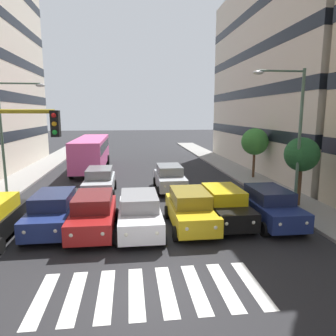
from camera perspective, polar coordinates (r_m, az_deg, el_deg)
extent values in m
plane|color=#262628|center=(10.05, -3.07, -21.51)|extent=(180.00, 180.00, 0.00)
cube|color=beige|center=(32.98, 22.39, 15.50)|extent=(9.54, 22.66, 17.67)
cube|color=black|center=(32.83, 21.77, 6.28)|extent=(9.58, 22.70, 0.90)
cube|color=black|center=(32.83, 22.18, 12.44)|extent=(9.58, 22.70, 0.90)
cube|color=black|center=(33.22, 22.60, 18.52)|extent=(9.58, 22.70, 0.90)
cube|color=black|center=(33.97, 23.04, 24.40)|extent=(9.58, 22.70, 0.90)
cube|color=silver|center=(10.70, 15.11, -19.74)|extent=(0.45, 2.80, 0.01)
cube|color=silver|center=(10.42, 10.21, -20.40)|extent=(0.45, 2.80, 0.01)
cube|color=silver|center=(10.22, 5.04, -20.95)|extent=(0.45, 2.80, 0.01)
cube|color=silver|center=(10.09, -0.33, -21.35)|extent=(0.45, 2.80, 0.01)
cube|color=silver|center=(10.04, -5.82, -21.59)|extent=(0.45, 2.80, 0.01)
cube|color=silver|center=(10.07, -11.34, -21.64)|extent=(0.45, 2.80, 0.01)
cube|color=silver|center=(10.17, -16.78, -21.51)|extent=(0.45, 2.80, 0.01)
cube|color=silver|center=(10.36, -22.05, -21.22)|extent=(0.45, 2.80, 0.01)
cube|color=navy|center=(15.78, 18.09, -7.20)|extent=(1.80, 4.40, 0.80)
cube|color=#1D2547|center=(15.77, 17.92, -4.56)|extent=(1.58, 2.46, 0.60)
cylinder|color=black|center=(15.11, 23.51, -9.92)|extent=(0.22, 0.64, 0.64)
cylinder|color=black|center=(14.30, 17.17, -10.65)|extent=(0.22, 0.64, 0.64)
cylinder|color=black|center=(17.53, 18.68, -6.89)|extent=(0.22, 0.64, 0.64)
cylinder|color=black|center=(16.83, 13.11, -7.31)|extent=(0.22, 0.64, 0.64)
sphere|color=white|center=(14.23, 23.94, -9.13)|extent=(0.18, 0.18, 0.18)
sphere|color=white|center=(13.68, 19.74, -9.60)|extent=(0.18, 0.18, 0.18)
cube|color=black|center=(15.32, 10.20, -7.38)|extent=(1.80, 4.40, 0.80)
cube|color=yellow|center=(15.31, 10.06, -4.66)|extent=(1.58, 2.46, 0.60)
cylinder|color=black|center=(14.45, 15.35, -10.33)|extent=(0.22, 0.64, 0.64)
cylinder|color=black|center=(13.89, 8.34, -10.92)|extent=(0.22, 0.64, 0.64)
cylinder|color=black|center=(17.03, 11.62, -7.06)|extent=(0.22, 0.64, 0.64)
cylinder|color=black|center=(16.55, 5.65, -7.40)|extent=(0.22, 0.64, 0.64)
sphere|color=white|center=(13.57, 15.29, -9.53)|extent=(0.18, 0.18, 0.18)
sphere|color=white|center=(13.18, 10.59, -9.92)|extent=(0.18, 0.18, 0.18)
cube|color=gold|center=(14.57, 4.12, -8.15)|extent=(1.80, 4.40, 0.80)
cube|color=olive|center=(14.56, 4.00, -5.29)|extent=(1.58, 2.46, 0.60)
cylinder|color=black|center=(13.58, 9.12, -11.42)|extent=(0.22, 0.64, 0.64)
cylinder|color=black|center=(13.22, 1.44, -11.92)|extent=(0.22, 0.64, 0.64)
cylinder|color=black|center=(16.23, 6.25, -7.76)|extent=(0.22, 0.64, 0.64)
cylinder|color=black|center=(15.92, -0.13, -8.05)|extent=(0.22, 0.64, 0.64)
sphere|color=white|center=(12.70, 8.64, -10.64)|extent=(0.18, 0.18, 0.18)
sphere|color=white|center=(12.45, 3.44, -10.97)|extent=(0.18, 0.18, 0.18)
cube|color=silver|center=(14.03, -5.20, -8.90)|extent=(1.80, 4.40, 0.80)
cube|color=gray|center=(14.01, -5.28, -5.92)|extent=(1.58, 2.46, 0.60)
cylinder|color=black|center=(12.87, -0.83, -12.54)|extent=(0.22, 0.64, 0.64)
cylinder|color=black|center=(12.82, -9.06, -12.77)|extent=(0.22, 0.64, 0.64)
cylinder|color=black|center=(15.58, -2.02, -8.47)|extent=(0.22, 0.64, 0.64)
cylinder|color=black|center=(15.53, -8.73, -8.64)|extent=(0.22, 0.64, 0.64)
sphere|color=white|center=(12.02, -2.03, -11.75)|extent=(0.18, 0.18, 0.18)
sphere|color=white|center=(11.98, -7.65, -11.91)|extent=(0.18, 0.18, 0.18)
cube|color=maroon|center=(14.30, -13.48, -8.77)|extent=(1.80, 4.40, 0.80)
cube|color=maroon|center=(14.29, -13.50, -5.85)|extent=(1.58, 2.46, 0.60)
cylinder|color=black|center=(13.01, -10.07, -12.45)|extent=(0.22, 0.64, 0.64)
cylinder|color=black|center=(13.23, -18.06, -12.41)|extent=(0.22, 0.64, 0.64)
cylinder|color=black|center=(15.73, -9.55, -8.42)|extent=(0.22, 0.64, 0.64)
cylinder|color=black|center=(15.91, -16.11, -8.47)|extent=(0.22, 0.64, 0.64)
sphere|color=white|center=(12.20, -11.85, -11.62)|extent=(0.18, 0.18, 0.18)
sphere|color=white|center=(12.36, -17.29, -11.59)|extent=(0.18, 0.18, 0.18)
cube|color=navy|center=(15.09, -20.22, -8.11)|extent=(1.80, 4.40, 0.80)
cube|color=#1D2547|center=(15.09, -20.21, -5.35)|extent=(1.58, 2.46, 0.60)
cylinder|color=black|center=(13.70, -17.75, -11.60)|extent=(0.22, 0.64, 0.64)
cylinder|color=black|center=(14.15, -25.07, -11.39)|extent=(0.22, 0.64, 0.64)
cylinder|color=black|center=(16.40, -15.91, -7.90)|extent=(0.22, 0.64, 0.64)
cylinder|color=black|center=(16.77, -22.05, -7.86)|extent=(0.22, 0.64, 0.64)
sphere|color=white|center=(12.96, -19.85, -10.71)|extent=(0.18, 0.18, 0.18)
sphere|color=white|center=(13.26, -24.80, -10.57)|extent=(0.18, 0.18, 0.18)
cylinder|color=black|center=(16.22, -24.72, -8.66)|extent=(0.22, 0.64, 0.64)
cube|color=#B2B7BC|center=(20.81, -12.37, -2.83)|extent=(1.80, 4.40, 0.80)
cube|color=slate|center=(20.86, -12.40, -0.83)|extent=(1.58, 2.46, 0.60)
cylinder|color=black|center=(19.43, -10.06, -4.87)|extent=(0.22, 0.64, 0.64)
cylinder|color=black|center=(19.61, -15.33, -4.94)|extent=(0.22, 0.64, 0.64)
cylinder|color=black|center=(22.24, -9.70, -2.96)|extent=(0.22, 0.64, 0.64)
cylinder|color=black|center=(22.40, -14.31, -3.04)|extent=(0.22, 0.64, 0.64)
sphere|color=white|center=(18.65, -11.20, -4.01)|extent=(0.18, 0.18, 0.18)
sphere|color=white|center=(18.77, -14.72, -4.06)|extent=(0.18, 0.18, 0.18)
cube|color=#B2B7BC|center=(21.42, 0.32, -2.23)|extent=(1.80, 4.40, 0.80)
cube|color=slate|center=(21.47, 0.25, -0.29)|extent=(1.58, 2.46, 0.60)
cylinder|color=black|center=(20.25, 3.39, -4.12)|extent=(0.22, 0.64, 0.64)
cylinder|color=black|center=(20.00, -1.70, -4.29)|extent=(0.22, 0.64, 0.64)
cylinder|color=black|center=(23.03, 2.07, -2.38)|extent=(0.22, 0.64, 0.64)
cylinder|color=black|center=(22.82, -2.40, -2.50)|extent=(0.22, 0.64, 0.64)
sphere|color=white|center=(19.41, 2.84, -3.28)|extent=(0.18, 0.18, 0.18)
sphere|color=white|center=(19.25, -0.55, -3.38)|extent=(0.18, 0.18, 0.18)
cube|color=#DB5193|center=(29.63, -13.81, 2.91)|extent=(2.50, 10.50, 2.50)
cube|color=black|center=(29.57, -13.85, 3.97)|extent=(2.52, 9.87, 0.80)
cylinder|color=black|center=(26.07, -11.87, -0.73)|extent=(0.28, 1.00, 1.00)
cylinder|color=black|center=(26.40, -17.29, -0.83)|extent=(0.28, 1.00, 1.00)
cylinder|color=black|center=(32.79, -10.93, 1.48)|extent=(0.28, 1.00, 1.00)
cylinder|color=black|center=(33.05, -15.26, 1.37)|extent=(0.28, 1.00, 1.00)
cube|color=black|center=(9.68, -19.87, 7.62)|extent=(0.24, 0.28, 0.76)
sphere|color=red|center=(9.53, -20.15, 9.02)|extent=(0.14, 0.14, 0.14)
sphere|color=orange|center=(9.53, -20.06, 7.58)|extent=(0.14, 0.14, 0.14)
sphere|color=green|center=(9.54, -19.98, 6.15)|extent=(0.14, 0.14, 0.14)
cylinder|color=#4C6B56|center=(17.78, 22.86, 4.57)|extent=(0.16, 0.16, 7.33)
cylinder|color=#4C6B56|center=(17.27, 20.02, 16.32)|extent=(2.44, 0.10, 0.10)
ellipsoid|color=#B7BCC1|center=(16.76, 16.14, 16.39)|extent=(0.56, 0.28, 0.20)
cylinder|color=#4C6B56|center=(21.73, -28.05, 4.61)|extent=(0.16, 0.16, 7.01)
cylinder|color=#4C6B56|center=(21.33, -25.61, 13.76)|extent=(2.47, 0.10, 0.10)
ellipsoid|color=#B7BCC1|center=(20.98, -22.29, 13.80)|extent=(0.56, 0.28, 0.20)
cylinder|color=#513823|center=(18.91, 22.88, -2.86)|extent=(0.20, 0.20, 2.31)
sphere|color=#235B2D|center=(18.62, 23.24, 2.31)|extent=(1.88, 1.88, 1.88)
cylinder|color=#513823|center=(26.01, 15.38, 0.82)|extent=(0.20, 0.20, 2.24)
sphere|color=#387F33|center=(25.80, 15.56, 4.67)|extent=(2.12, 2.12, 2.12)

